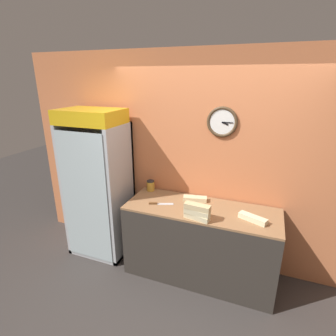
{
  "coord_description": "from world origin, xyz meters",
  "views": [
    {
      "loc": [
        0.61,
        -1.81,
        2.38
      ],
      "look_at": [
        -0.45,
        0.95,
        1.35
      ],
      "focal_mm": 28.0,
      "sensor_mm": 36.0,
      "label": 1
    }
  ],
  "objects": [
    {
      "name": "ground_plane",
      "position": [
        0.0,
        0.0,
        0.0
      ],
      "size": [
        14.0,
        14.0,
        0.0
      ],
      "primitive_type": "plane",
      "color": "#383330"
    },
    {
      "name": "wall_back",
      "position": [
        0.0,
        1.26,
        1.35
      ],
      "size": [
        5.2,
        0.09,
        2.7
      ],
      "color": "#D17547",
      "rests_on": "ground_plane"
    },
    {
      "name": "prep_counter",
      "position": [
        0.0,
        0.88,
        0.47
      ],
      "size": [
        1.79,
        0.66,
        0.93
      ],
      "color": "#332D28",
      "rests_on": "ground_plane"
    },
    {
      "name": "beverage_cooler",
      "position": [
        -1.44,
        0.95,
        1.1
      ],
      "size": [
        0.78,
        0.61,
        2.01
      ],
      "color": "#B2B7BC",
      "rests_on": "ground_plane"
    },
    {
      "name": "sandwich_stack_bottom",
      "position": [
        0.01,
        0.62,
        0.96
      ],
      "size": [
        0.29,
        0.14,
        0.06
      ],
      "color": "beige",
      "rests_on": "prep_counter"
    },
    {
      "name": "sandwich_stack_middle",
      "position": [
        0.01,
        0.62,
        1.02
      ],
      "size": [
        0.29,
        0.13,
        0.06
      ],
      "color": "beige",
      "rests_on": "sandwich_stack_bottom"
    },
    {
      "name": "sandwich_stack_top",
      "position": [
        0.01,
        0.62,
        1.08
      ],
      "size": [
        0.29,
        0.12,
        0.06
      ],
      "color": "tan",
      "rests_on": "sandwich_stack_middle"
    },
    {
      "name": "sandwich_flat_left",
      "position": [
        0.58,
        0.8,
        0.96
      ],
      "size": [
        0.31,
        0.2,
        0.06
      ],
      "color": "beige",
      "rests_on": "prep_counter"
    },
    {
      "name": "sandwich_flat_right",
      "position": [
        -0.13,
        1.05,
        0.96
      ],
      "size": [
        0.3,
        0.15,
        0.05
      ],
      "color": "beige",
      "rests_on": "prep_counter"
    },
    {
      "name": "chefs_knife",
      "position": [
        -0.52,
        0.79,
        0.94
      ],
      "size": [
        0.29,
        0.14,
        0.02
      ],
      "color": "silver",
      "rests_on": "prep_counter"
    },
    {
      "name": "condiment_jar",
      "position": [
        -0.77,
        1.13,
        1.0
      ],
      "size": [
        0.1,
        0.1,
        0.14
      ],
      "color": "gold",
      "rests_on": "prep_counter"
    }
  ]
}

